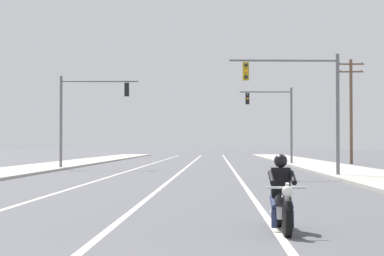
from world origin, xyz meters
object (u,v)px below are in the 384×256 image
object	(u,v)px
motorcycle_with_rider	(282,200)
traffic_signal_mid_right	(277,114)
traffic_signal_near_left	(84,107)
utility_pole_right_far	(351,107)
traffic_signal_near_right	(306,95)

from	to	relation	value
motorcycle_with_rider	traffic_signal_mid_right	world-z (taller)	traffic_signal_mid_right
traffic_signal_near_left	utility_pole_right_far	distance (m)	24.05
traffic_signal_near_right	traffic_signal_near_left	distance (m)	17.05
motorcycle_with_rider	traffic_signal_near_left	size ratio (longest dim) A/B	0.35
motorcycle_with_rider	utility_pole_right_far	xyz separation A→B (m)	(10.26, 44.55, 4.21)
motorcycle_with_rider	traffic_signal_near_left	world-z (taller)	traffic_signal_near_left
motorcycle_with_rider	traffic_signal_near_right	bearing A→B (deg)	81.10
motorcycle_with_rider	traffic_signal_near_right	xyz separation A→B (m)	(3.29, 20.99, 3.55)
utility_pole_right_far	traffic_signal_mid_right	bearing A→B (deg)	-153.04
traffic_signal_mid_right	utility_pole_right_far	distance (m)	7.43
traffic_signal_near_right	utility_pole_right_far	world-z (taller)	utility_pole_right_far
traffic_signal_near_left	utility_pole_right_far	world-z (taller)	utility_pole_right_far
traffic_signal_near_left	motorcycle_with_rider	bearing A→B (deg)	-72.43
traffic_signal_near_right	motorcycle_with_rider	bearing A→B (deg)	-98.90
traffic_signal_near_right	traffic_signal_near_left	bearing A→B (deg)	141.31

